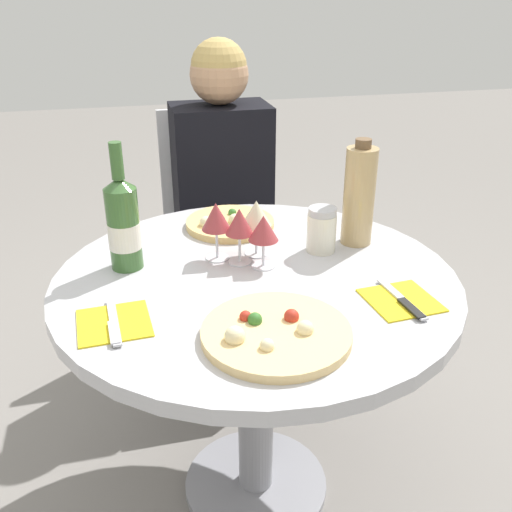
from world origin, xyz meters
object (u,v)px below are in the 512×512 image
Objects in this scene: dining_table at (256,320)px; pizza_large at (275,333)px; chair_behind_diner at (220,235)px; seated_diner at (227,225)px; wine_bottle at (123,224)px; tall_carafe at (359,196)px.

dining_table is 0.31m from pizza_large.
dining_table is 1.07× the size of chair_behind_diner.
pizza_large reaches higher than dining_table.
seated_diner is 3.92× the size of pizza_large.
wine_bottle is 0.62m from tall_carafe.
pizza_large is (-0.03, -0.27, 0.14)m from dining_table.
tall_carafe is (0.34, 0.40, 0.12)m from pizza_large.
chair_behind_diner is 0.88m from tall_carafe.
dining_table is at bearing 85.71° from chair_behind_diner.
wine_bottle is at bearing 58.19° from seated_diner.
chair_behind_diner reaches higher than dining_table.
chair_behind_diner is (0.06, 0.86, -0.14)m from dining_table.
dining_table is at bearing 84.32° from pizza_large.
tall_carafe reaches higher than chair_behind_diner.
tall_carafe is at bearing 0.50° from wine_bottle.
wine_bottle is (-0.37, -0.59, 0.28)m from seated_diner.
tall_carafe is (0.25, -0.59, 0.30)m from seated_diner.
wine_bottle is at bearing 158.27° from dining_table.
tall_carafe is (0.62, 0.01, 0.02)m from wine_bottle.
dining_table is 3.23× the size of pizza_large.
chair_behind_diner is at bearing 85.37° from pizza_large.
tall_carafe is (0.25, -0.74, 0.40)m from chair_behind_diner.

